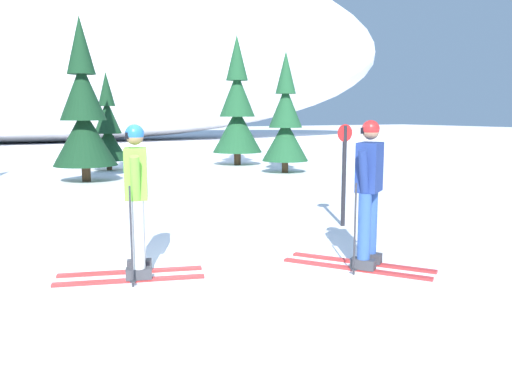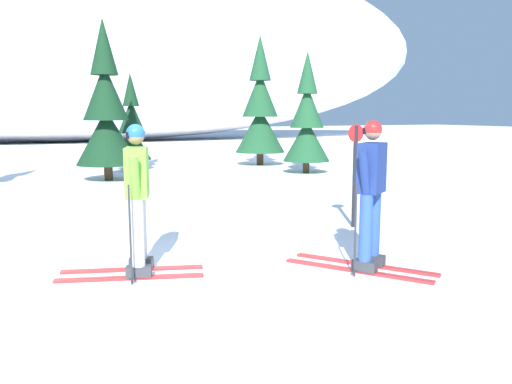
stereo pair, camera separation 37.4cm
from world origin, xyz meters
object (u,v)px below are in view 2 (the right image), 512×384
at_px(skier_navy_jacket, 370,194).
at_px(pine_tree_far_right, 307,123).
at_px(pine_tree_center_right, 132,129).
at_px(pine_tree_right, 260,111).
at_px(trail_marker_post, 355,170).
at_px(pine_tree_center_left, 106,114).
at_px(skier_lime_jacket, 137,197).

height_order(skier_navy_jacket, pine_tree_far_right, pine_tree_far_right).
height_order(skier_navy_jacket, pine_tree_center_right, pine_tree_center_right).
height_order(skier_navy_jacket, pine_tree_right, pine_tree_right).
bearing_deg(pine_tree_right, pine_tree_center_right, 174.53).
bearing_deg(trail_marker_post, pine_tree_center_left, 108.94).
distance_m(pine_tree_right, pine_tree_far_right, 2.95).
distance_m(pine_tree_right, trail_marker_post, 10.54).
relative_size(pine_tree_center_left, pine_tree_right, 0.96).
height_order(pine_tree_right, pine_tree_far_right, pine_tree_right).
xyz_separation_m(skier_navy_jacket, trail_marker_post, (1.22, 2.06, 0.03)).
height_order(skier_lime_jacket, pine_tree_center_right, pine_tree_center_right).
height_order(pine_tree_far_right, trail_marker_post, pine_tree_far_right).
xyz_separation_m(skier_lime_jacket, pine_tree_center_left, (1.04, 8.97, 0.93)).
bearing_deg(pine_tree_center_left, skier_lime_jacket, -96.60).
relative_size(pine_tree_right, pine_tree_far_right, 1.23).
bearing_deg(skier_lime_jacket, trail_marker_post, 16.80).
xyz_separation_m(pine_tree_center_right, pine_tree_right, (4.45, -0.43, 0.58)).
xyz_separation_m(skier_navy_jacket, pine_tree_center_left, (-1.47, 9.90, 0.92)).
bearing_deg(pine_tree_far_right, skier_navy_jacket, -115.58).
bearing_deg(pine_tree_far_right, pine_tree_center_left, 173.31).
distance_m(skier_navy_jacket, skier_lime_jacket, 2.68).
height_order(pine_tree_center_left, pine_tree_right, pine_tree_right).
relative_size(skier_navy_jacket, pine_tree_center_left, 0.40).
distance_m(pine_tree_center_right, pine_tree_right, 4.51).
relative_size(skier_lime_jacket, pine_tree_far_right, 0.46).
xyz_separation_m(skier_navy_jacket, pine_tree_center_right, (-0.27, 12.56, 0.41)).
height_order(pine_tree_center_left, pine_tree_far_right, pine_tree_center_left).
bearing_deg(trail_marker_post, pine_tree_center_right, 98.08).
relative_size(pine_tree_center_right, pine_tree_right, 0.69).
bearing_deg(skier_navy_jacket, skier_lime_jacket, 159.63).
height_order(skier_navy_jacket, pine_tree_center_left, pine_tree_center_left).
relative_size(skier_navy_jacket, skier_lime_jacket, 1.02).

